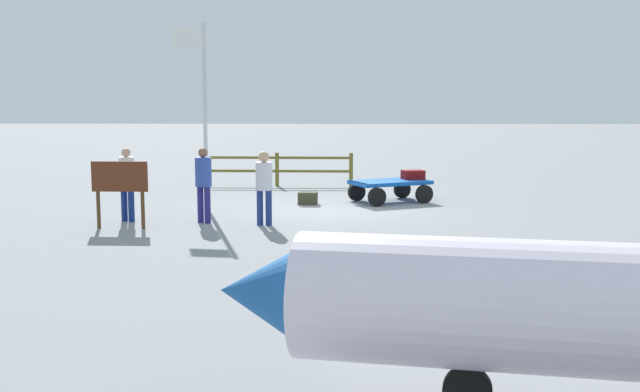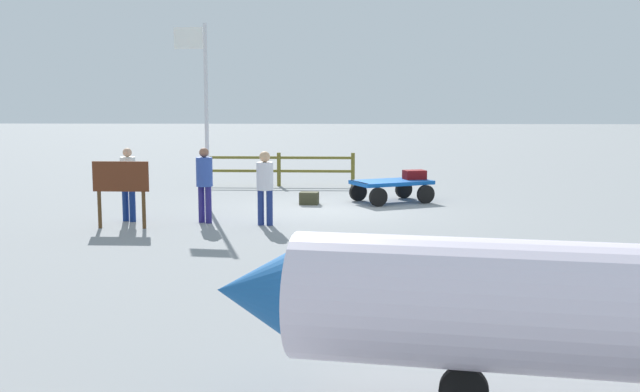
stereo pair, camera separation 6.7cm
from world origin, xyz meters
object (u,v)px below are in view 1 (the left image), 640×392
suitcase_grey (413,175)px  worker_supervisor (127,179)px  worker_trailing (264,182)px  worker_lead (203,179)px  suitcase_dark (308,198)px  luggage_cart (389,186)px  flagpole (202,101)px  signboard (120,183)px

suitcase_grey → worker_supervisor: (6.77, 3.66, 0.26)m
worker_trailing → worker_supervisor: (3.13, -0.44, 0.01)m
worker_lead → suitcase_dark: bearing=-126.3°
luggage_cart → suitcase_grey: 0.79m
suitcase_grey → worker_supervisor: worker_supervisor is taller
worker_trailing → suitcase_grey: bearing=-131.6°
worker_trailing → flagpole: (1.78, -2.48, 1.72)m
suitcase_dark → signboard: bearing=44.4°
suitcase_dark → worker_supervisor: worker_supervisor is taller
worker_trailing → signboard: (3.03, 0.49, 0.03)m
luggage_cart → signboard: bearing=35.2°
worker_lead → worker_supervisor: 1.76m
suitcase_dark → flagpole: bearing=17.1°
worker_supervisor → luggage_cart: bearing=-151.5°
suitcase_dark → worker_supervisor: size_ratio=0.31×
luggage_cart → suitcase_grey: (-0.66, -0.34, 0.27)m
suitcase_grey → signboard: signboard is taller
flagpole → worker_lead: bearing=100.4°
worker_lead → worker_supervisor: (1.76, -0.16, -0.02)m
signboard → worker_lead: bearing=-155.0°
worker_supervisor → signboard: 0.93m
worker_lead → flagpole: bearing=-79.6°
suitcase_dark → worker_lead: (2.20, 2.99, 0.83)m
suitcase_grey → signboard: size_ratio=0.46×
worker_lead → flagpole: flagpole is taller
luggage_cart → flagpole: size_ratio=0.50×
luggage_cart → worker_supervisor: worker_supervisor is taller
worker_trailing → signboard: worker_trailing is taller
worker_supervisor → signboard: worker_supervisor is taller
worker_lead → flagpole: 2.80m
suitcase_grey → luggage_cart: bearing=27.4°
suitcase_grey → signboard: (6.67, 4.58, 0.28)m
worker_trailing → flagpole: bearing=-54.3°
luggage_cart → flagpole: (4.76, 1.28, 2.25)m
luggage_cart → worker_supervisor: bearing=28.5°
worker_lead → worker_supervisor: size_ratio=1.01×
luggage_cart → worker_lead: (4.36, 3.47, 0.55)m
suitcase_dark → flagpole: (2.60, 0.80, 2.52)m
flagpole → signboard: (1.25, 2.96, -1.70)m
flagpole → signboard: bearing=67.2°
worker_lead → worker_trailing: (-1.38, 0.28, -0.03)m
worker_trailing → flagpole: flagpole is taller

